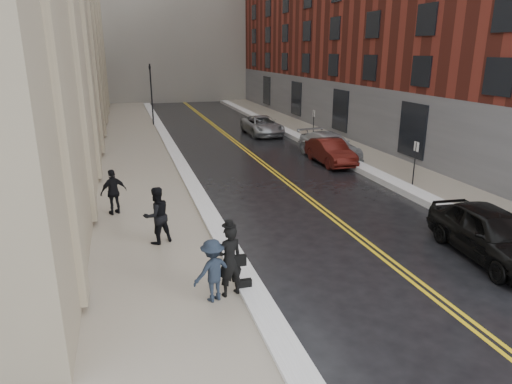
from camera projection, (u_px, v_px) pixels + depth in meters
ground at (335, 293)px, 12.36m from camera, size 160.00×160.00×0.00m
sidewalk_left at (138, 165)px, 25.78m from camera, size 4.00×64.00×0.15m
sidewalk_right at (353, 151)px, 29.41m from camera, size 3.00×64.00×0.15m
lane_stripe_a at (255, 158)px, 27.65m from camera, size 0.12×64.00×0.01m
lane_stripe_b at (259, 158)px, 27.71m from camera, size 0.12×64.00×0.01m
snow_ridge_left at (179, 161)px, 26.38m from camera, size 0.70×60.80×0.26m
snow_ridge_right at (327, 151)px, 28.89m from camera, size 0.85×60.80×0.30m
building_right at (416, 13)px, 35.43m from camera, size 14.00×50.00×18.00m
traffic_signal at (151, 90)px, 38.21m from camera, size 0.18×0.15×5.20m
parking_sign_near at (415, 160)px, 21.40m from camera, size 0.06×0.35×2.23m
parking_sign_far at (314, 123)px, 32.39m from camera, size 0.06×0.35×2.23m
car_black at (491, 233)px, 14.25m from camera, size 2.45×5.02×1.65m
car_maroon at (330, 152)px, 26.20m from camera, size 1.50×4.30×1.42m
car_silver_near at (330, 146)px, 27.64m from camera, size 2.72×5.36×1.49m
car_silver_far at (262, 126)px, 35.19m from camera, size 2.42×5.13×1.42m
pedestrian_main at (230, 261)px, 11.72m from camera, size 0.82×0.65×1.95m
pedestrian_a at (157, 215)px, 14.96m from camera, size 1.15×1.04×1.93m
pedestrian_b at (213, 270)px, 11.52m from camera, size 1.22×0.95×1.66m
pedestrian_c at (114, 192)px, 17.66m from camera, size 1.14×0.83×1.79m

